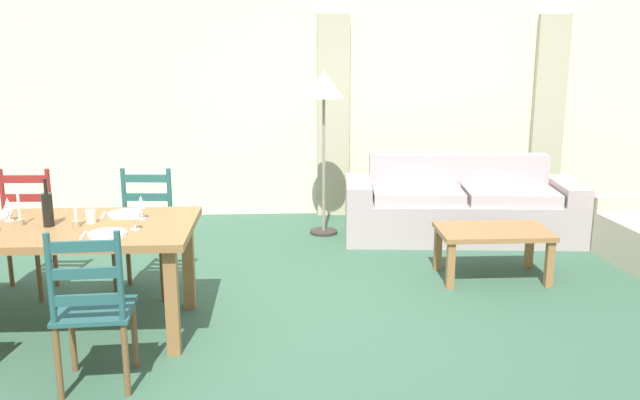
% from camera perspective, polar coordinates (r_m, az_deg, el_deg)
% --- Properties ---
extents(ground_plane, '(9.60, 9.60, 0.02)m').
position_cam_1_polar(ground_plane, '(4.78, -3.95, -10.97)').
color(ground_plane, '#355A44').
extents(wall_far, '(9.60, 0.16, 2.70)m').
position_cam_1_polar(wall_far, '(7.68, -3.74, 8.82)').
color(wall_far, beige).
rests_on(wall_far, ground_plane).
extents(curtain_panel_left, '(0.35, 0.08, 2.20)m').
position_cam_1_polar(curtain_panel_left, '(7.58, 1.12, 6.89)').
color(curtain_panel_left, '#B2AE8B').
rests_on(curtain_panel_left, ground_plane).
extents(curtain_panel_right, '(0.35, 0.08, 2.20)m').
position_cam_1_polar(curtain_panel_right, '(8.11, 18.41, 6.64)').
color(curtain_panel_right, '#B2AE8B').
rests_on(curtain_panel_right, ground_plane).
extents(dining_table, '(1.90, 0.96, 0.75)m').
position_cam_1_polar(dining_table, '(4.87, -21.58, -2.97)').
color(dining_table, olive).
rests_on(dining_table, ground_plane).
extents(dining_chair_near_right, '(0.45, 0.43, 0.96)m').
position_cam_1_polar(dining_chair_near_right, '(4.08, -18.32, -8.60)').
color(dining_chair_near_right, '#235150').
rests_on(dining_chair_near_right, ground_plane).
extents(dining_chair_far_left, '(0.43, 0.41, 0.96)m').
position_cam_1_polar(dining_chair_far_left, '(5.80, -23.39, -2.52)').
color(dining_chair_far_left, maroon).
rests_on(dining_chair_far_left, ground_plane).
extents(dining_chair_far_right, '(0.45, 0.43, 0.96)m').
position_cam_1_polar(dining_chair_far_right, '(5.52, -14.33, -2.59)').
color(dining_chair_far_right, '#265950').
rests_on(dining_chair_far_right, ground_plane).
extents(dinner_plate_near_right, '(0.24, 0.24, 0.02)m').
position_cam_1_polar(dinner_plate_near_right, '(4.49, -17.22, -2.70)').
color(dinner_plate_near_right, white).
rests_on(dinner_plate_near_right, dining_table).
extents(fork_near_right, '(0.03, 0.17, 0.01)m').
position_cam_1_polar(fork_near_right, '(4.53, -19.05, -2.78)').
color(fork_near_right, silver).
rests_on(fork_near_right, dining_table).
extents(dinner_plate_far_right, '(0.24, 0.24, 0.02)m').
position_cam_1_polar(dinner_plate_far_right, '(4.96, -15.84, -1.11)').
color(dinner_plate_far_right, white).
rests_on(dinner_plate_far_right, dining_table).
extents(fork_far_right, '(0.03, 0.17, 0.01)m').
position_cam_1_polar(fork_far_right, '(5.00, -17.51, -1.19)').
color(fork_far_right, silver).
rests_on(fork_far_right, dining_table).
extents(wine_bottle, '(0.07, 0.07, 0.32)m').
position_cam_1_polar(wine_bottle, '(4.81, -21.66, -0.68)').
color(wine_bottle, black).
rests_on(wine_bottle, dining_table).
extents(wine_glass_near_right, '(0.06, 0.06, 0.16)m').
position_cam_1_polar(wine_glass_near_right, '(4.55, -15.16, -1.04)').
color(wine_glass_near_right, white).
rests_on(wine_glass_near_right, dining_table).
extents(wine_glass_far_left, '(0.06, 0.06, 0.16)m').
position_cam_1_polar(wine_glass_far_left, '(5.05, -24.49, -0.38)').
color(wine_glass_far_left, white).
rests_on(wine_glass_far_left, dining_table).
extents(wine_glass_far_right, '(0.06, 0.06, 0.16)m').
position_cam_1_polar(wine_glass_far_right, '(4.81, -14.63, -0.24)').
color(wine_glass_far_right, white).
rests_on(wine_glass_far_right, dining_table).
extents(coffee_cup_primary, '(0.07, 0.07, 0.09)m').
position_cam_1_polar(coffee_cup_primary, '(4.80, -18.47, -1.32)').
color(coffee_cup_primary, beige).
rests_on(coffee_cup_primary, dining_table).
extents(candle_tall, '(0.05, 0.05, 0.25)m').
position_cam_1_polar(candle_tall, '(4.91, -23.65, -1.12)').
color(candle_tall, '#998C66').
rests_on(candle_tall, dining_table).
extents(candle_short, '(0.05, 0.05, 0.20)m').
position_cam_1_polar(candle_short, '(4.74, -19.58, -1.50)').
color(candle_short, '#998C66').
rests_on(candle_short, dining_table).
extents(couch, '(2.34, 0.97, 0.80)m').
position_cam_1_polar(couch, '(6.99, 11.56, -0.68)').
color(couch, '#AC9999').
rests_on(couch, ground_plane).
extents(coffee_table, '(0.90, 0.56, 0.42)m').
position_cam_1_polar(coffee_table, '(5.83, 14.14, -2.97)').
color(coffee_table, olive).
rests_on(coffee_table, ground_plane).
extents(standing_lamp, '(0.40, 0.40, 1.64)m').
position_cam_1_polar(standing_lamp, '(6.78, 0.32, 8.76)').
color(standing_lamp, '#332D28').
rests_on(standing_lamp, ground_plane).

